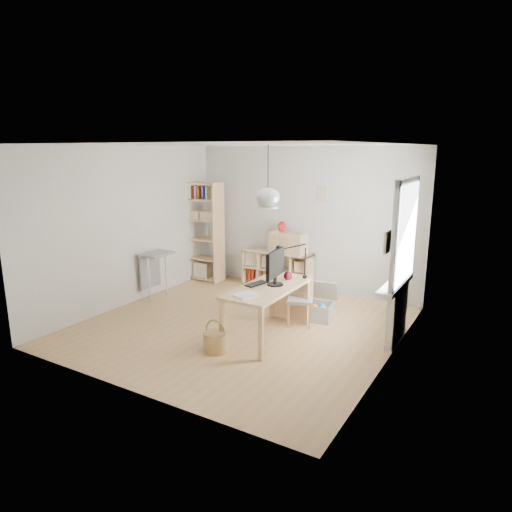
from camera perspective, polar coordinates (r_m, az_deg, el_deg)
The scene contains 20 objects.
ground at distance 7.07m, azimuth -1.96°, elevation -8.71°, with size 4.50×4.50×0.00m, color #AA7E55.
room_shell at distance 6.18m, azimuth 1.49°, elevation 7.30°, with size 4.50×4.50×4.50m.
window_unit at distance 6.35m, azimuth 18.21°, elevation 2.70°, with size 0.07×1.16×1.46m.
radiator at distance 6.65m, azimuth 17.20°, elevation -7.05°, with size 0.10×0.80×0.80m, color white.
windowsill at distance 6.53m, azimuth 17.03°, elevation -3.44°, with size 0.22×1.20×0.06m, color white.
desk at distance 6.46m, azimuth 1.42°, elevation -4.66°, with size 0.70×1.50×0.75m.
cube_shelf at distance 8.91m, azimuth 2.65°, elevation -2.02°, with size 1.40×0.38×0.72m.
tall_bookshelf at distance 9.33m, azimuth -6.65°, elevation 3.57°, with size 0.80×0.38×2.00m.
side_table at distance 8.33m, azimuth -12.59°, elevation -0.78°, with size 0.40×0.55×0.85m.
chair at distance 7.06m, azimuth 5.59°, elevation -5.08°, with size 0.47×0.47×0.75m.
wicker_basket at distance 6.19m, azimuth -5.07°, elevation -10.57°, with size 0.33×0.33×0.45m.
storage_chest at distance 7.37m, azimuth 7.60°, elevation -6.36°, with size 0.59×0.65×0.56m.
monitor at distance 6.43m, azimuth 2.43°, elevation -1.22°, with size 0.23×0.58×0.51m.
keyboard at distance 6.53m, azimuth 0.07°, elevation -3.49°, with size 0.14×0.36×0.02m, color black.
task_lamp at distance 6.84m, azimuth 4.24°, elevation 0.08°, with size 0.46×0.17×0.49m.
yarn_ball at distance 6.75m, azimuth 4.01°, elevation -2.49°, with size 0.13×0.13×0.13m, color #470914.
paper_tray at distance 6.01m, azimuth -1.28°, elevation -4.93°, with size 0.24×0.29×0.03m, color white.
drawer_chest at distance 8.62m, azimuth 4.01°, elevation 1.67°, with size 0.69×0.31×0.39m, color #CEAE88.
red_vase at distance 8.62m, azimuth 3.30°, elevation 3.69°, with size 0.17×0.17×0.20m, color maroon.
potted_plant at distance 6.81m, azimuth 17.67°, elevation -1.07°, with size 0.31×0.27×0.34m, color #2D6F29.
Camera 1 is at (3.53, -5.52, 2.64)m, focal length 32.00 mm.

